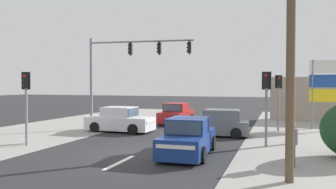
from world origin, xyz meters
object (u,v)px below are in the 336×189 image
(utility_pole_foreground_right, at_px, (286,29))
(pedestal_signal_far_median, at_px, (279,93))
(utility_pole_midground_right, at_px, (292,37))
(sedan_oncoming_near, at_px, (176,114))
(shopping_plaza_sign, at_px, (327,84))
(hatchback_oncoming_mid, at_px, (218,124))
(traffic_signal_mast, at_px, (126,63))
(sedan_receding_far, at_px, (120,121))
(sedan_crossing_left, at_px, (188,138))
(pedestrian_at_kerb, at_px, (292,142))
(pedestal_signal_right_kerb, at_px, (266,96))
(pedestal_signal_left_kerb, at_px, (26,96))

(utility_pole_foreground_right, bearing_deg, pedestal_signal_far_median, 90.96)
(utility_pole_midground_right, distance_m, sedan_oncoming_near, 11.39)
(shopping_plaza_sign, height_order, hatchback_oncoming_mid, shopping_plaza_sign)
(shopping_plaza_sign, xyz_separation_m, hatchback_oncoming_mid, (-6.23, -4.86, -2.28))
(traffic_signal_mast, height_order, sedan_receding_far, traffic_signal_mast)
(sedan_receding_far, bearing_deg, shopping_plaza_sign, 22.55)
(utility_pole_foreground_right, bearing_deg, sedan_crossing_left, 143.01)
(traffic_signal_mast, xyz_separation_m, pedestrian_at_kerb, (9.82, -6.74, -3.43))
(pedestal_signal_far_median, bearing_deg, utility_pole_midground_right, -82.76)
(pedestal_signal_right_kerb, xyz_separation_m, pedestrian_at_kerb, (1.01, -3.69, -1.49))
(utility_pole_midground_right, relative_size, pedestal_signal_right_kerb, 2.84)
(shopping_plaza_sign, distance_m, hatchback_oncoming_mid, 8.23)
(utility_pole_foreground_right, distance_m, sedan_crossing_left, 6.11)
(pedestal_signal_far_median, height_order, hatchback_oncoming_mid, pedestal_signal_far_median)
(pedestal_signal_right_kerb, relative_size, shopping_plaza_sign, 0.77)
(pedestal_signal_left_kerb, bearing_deg, pedestrian_at_kerb, -1.42)
(pedestal_signal_right_kerb, distance_m, hatchback_oncoming_mid, 4.19)
(utility_pole_midground_right, bearing_deg, sedan_crossing_left, -136.25)
(pedestal_signal_right_kerb, relative_size, pedestal_signal_left_kerb, 1.00)
(utility_pole_midground_right, bearing_deg, pedestrian_at_kerb, -91.34)
(sedan_crossing_left, bearing_deg, pedestrian_at_kerb, -11.92)
(traffic_signal_mast, xyz_separation_m, sedan_receding_far, (-0.09, -0.65, -3.65))
(utility_pole_midground_right, xyz_separation_m, sedan_receding_far, (-10.02, 1.26, -4.60))
(pedestal_signal_left_kerb, relative_size, pedestal_signal_far_median, 1.00)
(traffic_signal_mast, height_order, pedestal_signal_left_kerb, traffic_signal_mast)
(pedestal_signal_right_kerb, relative_size, sedan_oncoming_near, 0.84)
(hatchback_oncoming_mid, xyz_separation_m, sedan_receding_far, (-6.16, -0.28, 0.00))
(shopping_plaza_sign, height_order, pedestrian_at_kerb, shopping_plaza_sign)
(utility_pole_midground_right, relative_size, sedan_oncoming_near, 2.38)
(pedestal_signal_far_median, bearing_deg, traffic_signal_mast, -163.58)
(utility_pole_foreground_right, relative_size, utility_pole_midground_right, 0.84)
(hatchback_oncoming_mid, xyz_separation_m, sedan_crossing_left, (-0.30, -5.52, 0.00))
(utility_pole_midground_right, height_order, sedan_receding_far, utility_pole_midground_right)
(sedan_oncoming_near, distance_m, sedan_receding_far, 5.80)
(pedestal_signal_right_kerb, bearing_deg, sedan_crossing_left, -136.89)
(hatchback_oncoming_mid, bearing_deg, sedan_receding_far, -177.38)
(pedestal_signal_right_kerb, bearing_deg, utility_pole_foreground_right, -82.69)
(sedan_receding_far, height_order, sedan_crossing_left, same)
(sedan_oncoming_near, height_order, sedan_receding_far, same)
(pedestal_signal_far_median, distance_m, sedan_receding_far, 10.17)
(sedan_oncoming_near, bearing_deg, hatchback_oncoming_mid, -51.30)
(hatchback_oncoming_mid, bearing_deg, utility_pole_midground_right, -21.73)
(utility_pole_midground_right, distance_m, pedestrian_at_kerb, 6.52)
(utility_pole_foreground_right, height_order, pedestal_signal_right_kerb, utility_pole_foreground_right)
(pedestal_signal_left_kerb, relative_size, sedan_oncoming_near, 0.84)
(sedan_receding_far, bearing_deg, pedestrian_at_kerb, -31.58)
(pedestal_signal_far_median, bearing_deg, utility_pole_foreground_right, -89.04)
(pedestrian_at_kerb, bearing_deg, utility_pole_midground_right, 88.66)
(traffic_signal_mast, distance_m, sedan_crossing_left, 9.02)
(pedestal_signal_right_kerb, relative_size, sedan_crossing_left, 0.83)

